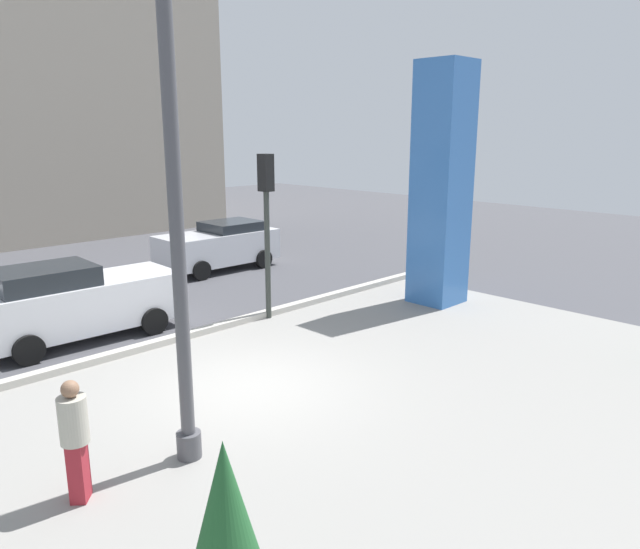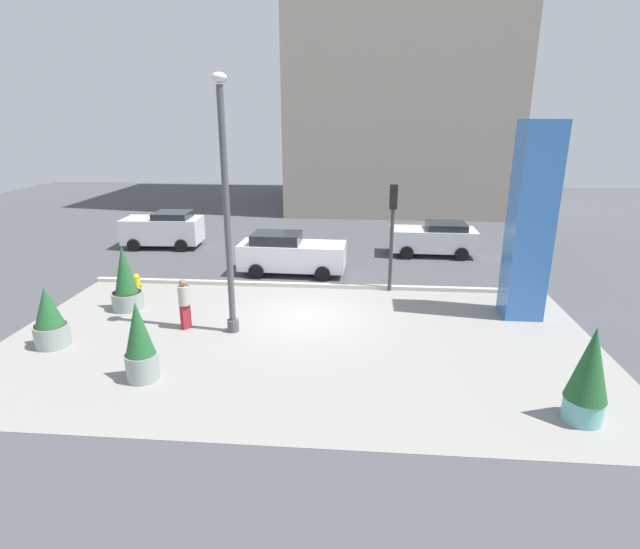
% 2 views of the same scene
% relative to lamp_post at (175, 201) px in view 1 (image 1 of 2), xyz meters
% --- Properties ---
extents(ground_plane, '(60.00, 60.00, 0.00)m').
position_rel_lamp_post_xyz_m(ground_plane, '(2.16, 5.35, -3.76)').
color(ground_plane, '#47474C').
extents(plaza_pavement, '(18.00, 10.00, 0.02)m').
position_rel_lamp_post_xyz_m(plaza_pavement, '(2.16, -0.65, -3.76)').
color(plaza_pavement, gray).
rests_on(plaza_pavement, ground_plane).
extents(curb_strip, '(18.00, 0.24, 0.16)m').
position_rel_lamp_post_xyz_m(curb_strip, '(2.16, 4.47, -3.68)').
color(curb_strip, '#B7B2A8').
rests_on(curb_strip, ground_plane).
extents(lamp_post, '(0.44, 0.44, 7.69)m').
position_rel_lamp_post_xyz_m(lamp_post, '(0.00, 0.00, 0.00)').
color(lamp_post, '#4C4C51').
rests_on(lamp_post, ground_plane).
extents(art_pillar_blue, '(1.24, 1.24, 6.47)m').
position_rel_lamp_post_xyz_m(art_pillar_blue, '(9.45, 2.20, -0.53)').
color(art_pillar_blue, '#3870BC').
rests_on(art_pillar_blue, ground_plane).
extents(traffic_light_corner, '(0.28, 0.42, 4.14)m').
position_rel_lamp_post_xyz_m(traffic_light_corner, '(5.13, 4.35, -0.94)').
color(traffic_light_corner, '#333833').
rests_on(traffic_light_corner, ground_plane).
extents(car_intersection, '(4.14, 2.07, 1.62)m').
position_rel_lamp_post_xyz_m(car_intersection, '(7.50, 9.83, -2.92)').
color(car_intersection, silver).
rests_on(car_intersection, ground_plane).
extents(car_curb_west, '(4.56, 2.05, 1.79)m').
position_rel_lamp_post_xyz_m(car_curb_west, '(0.96, 6.20, -2.86)').
color(car_curb_west, silver).
rests_on(car_curb_west, ground_plane).
extents(pedestrian_on_sidewalk, '(0.51, 0.51, 1.66)m').
position_rel_lamp_post_xyz_m(pedestrian_on_sidewalk, '(-1.57, 0.10, -2.84)').
color(pedestrian_on_sidewalk, maroon).
rests_on(pedestrian_on_sidewalk, ground_plane).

